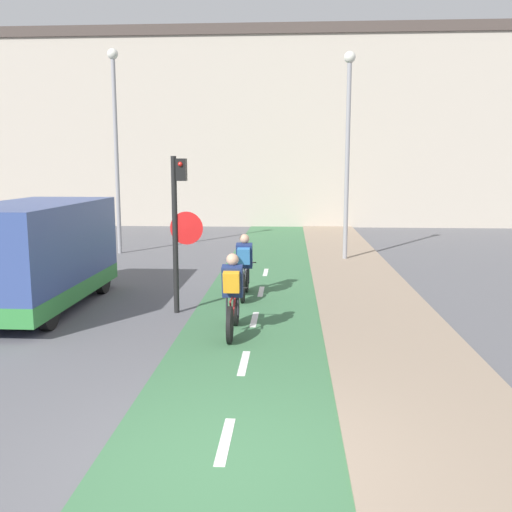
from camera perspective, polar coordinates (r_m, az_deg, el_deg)
name	(u,v)px	position (r m, az deg, el deg)	size (l,w,h in m)	color
ground_plane	(220,466)	(6.16, -3.66, -20.24)	(120.00, 120.00, 0.00)	#5B5B60
bike_lane	(220,465)	(6.15, -3.65, -20.14)	(2.58, 60.00, 0.02)	#3D7047
sidewalk_strip	(470,472)	(6.36, 20.66, -19.55)	(2.40, 60.00, 0.05)	gray
building_row_background	(278,130)	(30.63, 2.25, 12.43)	(60.00, 5.20, 9.63)	#B2A899
traffic_light_pole	(179,217)	(11.61, -7.73, 3.86)	(0.67, 0.25, 3.19)	black
street_lamp_far	(116,131)	(20.12, -13.87, 12.07)	(0.36, 0.36, 6.81)	gray
street_lamp_sidewalk	(348,134)	(18.34, 9.17, 11.93)	(0.36, 0.36, 6.45)	gray
cyclist_near	(233,296)	(10.15, -2.35, -4.06)	(0.46, 1.77, 1.48)	black
cyclist_far	(244,268)	(12.98, -1.16, -1.17)	(0.46, 1.73, 1.48)	black
van	(34,257)	(12.82, -21.29, -0.11)	(2.04, 4.73, 2.24)	#334784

